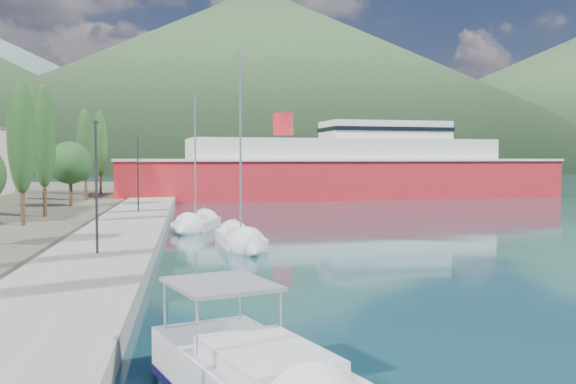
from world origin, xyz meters
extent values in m
plane|color=#143C47|center=(0.00, 120.00, 0.00)|extent=(1400.00, 1400.00, 0.00)
cube|color=gray|center=(-9.00, 26.00, 0.40)|extent=(5.00, 88.00, 0.80)
cone|color=slate|center=(80.00, 680.00, 90.00)|extent=(760.00, 760.00, 180.00)
cone|color=#35522E|center=(40.00, 400.00, 57.50)|extent=(480.00, 480.00, 115.00)
cylinder|color=#47301E|center=(-15.77, 27.46, 1.75)|extent=(0.30, 0.30, 2.10)
ellipsoid|color=#22471E|center=(-15.77, 27.46, 6.53)|extent=(1.80, 1.80, 7.45)
cylinder|color=#47301E|center=(-15.77, 34.00, 1.81)|extent=(0.30, 0.30, 2.23)
ellipsoid|color=#22471E|center=(-15.77, 34.00, 6.88)|extent=(1.80, 1.80, 7.90)
cylinder|color=#47301E|center=(-15.77, 44.65, 1.93)|extent=(0.36, 0.36, 2.47)
sphere|color=#22471E|center=(-15.77, 44.65, 4.75)|extent=(3.95, 3.95, 3.95)
cylinder|color=#47301E|center=(-15.77, 53.34, 1.76)|extent=(0.30, 0.30, 2.13)
ellipsoid|color=#22471E|center=(-15.77, 53.34, 6.60)|extent=(1.80, 1.80, 7.54)
cylinder|color=#47301E|center=(-15.77, 64.69, 1.84)|extent=(0.30, 0.30, 2.29)
ellipsoid|color=#22471E|center=(-15.77, 64.69, 7.04)|extent=(1.80, 1.80, 8.11)
cylinder|color=#2D2D33|center=(-9.00, 13.13, 3.80)|extent=(0.12, 0.12, 6.00)
cube|color=#2D2D33|center=(-9.00, 13.38, 6.80)|extent=(0.15, 0.50, 0.12)
cylinder|color=#2D2D33|center=(-9.00, 36.63, 3.80)|extent=(0.12, 0.12, 6.00)
cube|color=#2D2D33|center=(-9.00, 36.88, 6.80)|extent=(0.15, 0.50, 0.12)
cube|color=silver|center=(-3.55, -4.35, 0.69)|extent=(4.24, 6.47, 1.01)
cube|color=silver|center=(-3.30, -5.04, 1.33)|extent=(2.77, 3.40, 0.37)
cube|color=slate|center=(-4.08, -2.82, 2.34)|extent=(2.81, 3.05, 0.09)
cube|color=silver|center=(-1.87, 20.85, 0.24)|extent=(2.71, 6.35, 0.87)
cube|color=silver|center=(-1.83, 20.44, 0.83)|extent=(1.53, 2.57, 0.34)
cylinder|color=silver|center=(-1.83, 20.44, 6.02)|extent=(0.12, 0.12, 10.69)
cone|color=silver|center=(-1.56, 16.90, 0.24)|extent=(2.45, 3.06, 2.23)
cube|color=silver|center=(-4.30, 30.01, 0.25)|extent=(3.69, 5.69, 0.90)
cube|color=silver|center=(-4.40, 29.68, 0.85)|extent=(1.92, 2.41, 0.35)
cylinder|color=silver|center=(-4.40, 29.68, 5.21)|extent=(0.12, 0.12, 9.01)
cone|color=silver|center=(-5.24, 26.78, 0.25)|extent=(2.90, 3.00, 2.30)
cube|color=red|center=(14.79, 64.44, 2.18)|extent=(58.35, 17.75, 5.55)
cube|color=silver|center=(14.79, 64.44, 4.95)|extent=(58.79, 18.14, 0.30)
cube|color=silver|center=(14.79, 64.44, 6.14)|extent=(40.43, 13.90, 2.97)
cube|color=silver|center=(20.70, 65.05, 8.81)|extent=(16.76, 8.99, 2.38)
cylinder|color=red|center=(6.91, 63.62, 9.51)|extent=(2.57, 2.57, 2.77)
camera|label=1|loc=(-4.72, -17.09, 5.15)|focal=40.00mm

